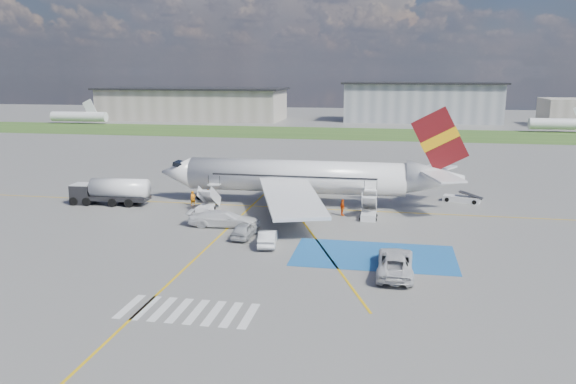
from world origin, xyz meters
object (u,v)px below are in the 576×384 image
object	(u,v)px
belt_loader	(462,199)
car_silver_a	(244,230)
gpu_cart	(135,194)
car_silver_b	(268,238)
van_white_a	(395,259)
fuel_tanker	(111,194)
van_white_b	(224,216)
airliner	(308,177)

from	to	relation	value
belt_loader	car_silver_a	size ratio (longest dim) A/B	1.11
gpu_cart	belt_loader	bearing A→B (deg)	32.18
belt_loader	car_silver_b	size ratio (longest dim) A/B	1.07
car_silver_a	van_white_a	world-z (taller)	van_white_a
belt_loader	van_white_a	size ratio (longest dim) A/B	0.80
fuel_tanker	car_silver_a	world-z (taller)	fuel_tanker
car_silver_a	van_white_a	bearing A→B (deg)	156.23
belt_loader	van_white_b	size ratio (longest dim) A/B	0.86
car_silver_b	van_white_b	size ratio (longest dim) A/B	0.81
gpu_cart	belt_loader	xyz separation A→B (m)	(39.79, 6.71, -0.46)
airliner	car_silver_b	xyz separation A→B (m)	(-1.22, -16.80, -2.65)
airliner	van_white_a	bearing A→B (deg)	-64.80
gpu_cart	fuel_tanker	bearing A→B (deg)	-106.82
van_white_a	fuel_tanker	bearing A→B (deg)	-27.00
airliner	car_silver_a	distance (m)	15.52
car_silver_b	van_white_a	size ratio (longest dim) A/B	0.75
belt_loader	gpu_cart	bearing A→B (deg)	-154.15
fuel_tanker	van_white_a	bearing A→B (deg)	-29.98
belt_loader	van_white_b	world-z (taller)	van_white_b
airliner	van_white_b	world-z (taller)	airliner
van_white_a	van_white_b	xyz separation A→B (m)	(-17.36, 10.57, -0.04)
airliner	car_silver_a	size ratio (longest dim) A/B	8.46
van_white_b	fuel_tanker	bearing A→B (deg)	63.74
car_silver_a	van_white_b	distance (m)	4.63
van_white_a	van_white_b	bearing A→B (deg)	-30.72
gpu_cart	belt_loader	world-z (taller)	gpu_cart
airliner	gpu_cart	distance (m)	21.63
belt_loader	car_silver_b	bearing A→B (deg)	-116.01
airliner	van_white_a	size ratio (longest dim) A/B	6.13
airliner	car_silver_b	size ratio (longest dim) A/B	8.17
fuel_tanker	car_silver_a	xyz separation A→B (m)	(19.33, -10.47, -0.61)
gpu_cart	car_silver_a	distance (m)	21.61
belt_loader	car_silver_b	distance (m)	29.17
gpu_cart	van_white_b	world-z (taller)	van_white_b
fuel_tanker	car_silver_b	xyz separation A→B (m)	(22.11, -12.50, -0.61)
fuel_tanker	van_white_b	bearing A→B (deg)	-25.71
airliner	fuel_tanker	distance (m)	23.81
van_white_b	airliner	bearing A→B (deg)	-34.90
fuel_tanker	van_white_a	size ratio (longest dim) A/B	1.58
fuel_tanker	car_silver_a	distance (m)	21.99
airliner	van_white_b	size ratio (longest dim) A/B	6.61
car_silver_a	car_silver_b	world-z (taller)	car_silver_b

